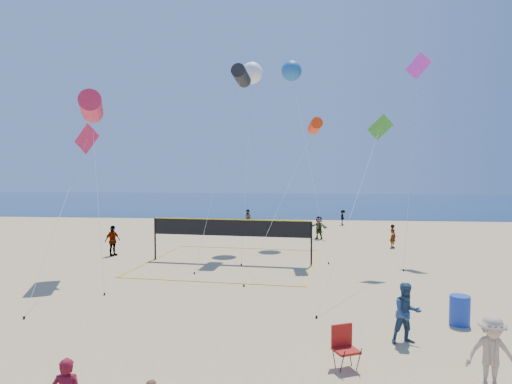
{
  "coord_description": "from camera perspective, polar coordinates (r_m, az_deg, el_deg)",
  "views": [
    {
      "loc": [
        2.49,
        -11.16,
        5.46
      ],
      "look_at": [
        1.24,
        2.0,
        4.76
      ],
      "focal_mm": 32.0,
      "sensor_mm": 36.0,
      "label": 1
    }
  ],
  "objects": [
    {
      "name": "kite_0",
      "position": [
        25.3,
        -19.9,
        10.01
      ],
      "size": [
        3.42,
        5.61,
        9.35
      ],
      "rotation": [
        0.0,
        0.0,
        0.38
      ],
      "color": "#D72242",
      "rests_on": "ground"
    },
    {
      "name": "far_person_0",
      "position": [
        29.86,
        -17.5,
        -5.82
      ],
      "size": [
        0.92,
        1.2,
        1.9
      ],
      "primitive_type": "imported",
      "rotation": [
        0.0,
        0.0,
        1.09
      ],
      "color": "gray",
      "rests_on": "ground"
    },
    {
      "name": "far_person_2",
      "position": [
        32.8,
        16.74,
        -5.29
      ],
      "size": [
        0.53,
        0.67,
        1.6
      ],
      "primitive_type": "imported",
      "rotation": [
        0.0,
        0.0,
        1.84
      ],
      "color": "gray",
      "rests_on": "ground"
    },
    {
      "name": "kite_2",
      "position": [
        26.92,
        7.38,
        8.16
      ],
      "size": [
        3.88,
        7.12,
        8.35
      ],
      "rotation": [
        0.0,
        0.0,
        0.11
      ],
      "color": "#FF390A",
      "rests_on": "ground"
    },
    {
      "name": "bystander_b",
      "position": [
        13.1,
        27.39,
        -17.51
      ],
      "size": [
        1.26,
        0.78,
        1.88
      ],
      "primitive_type": "imported",
      "rotation": [
        0.0,
        0.0,
        -0.07
      ],
      "color": "tan",
      "rests_on": "ground"
    },
    {
      "name": "trash_barrel",
      "position": [
        17.84,
        24.12,
        -13.35
      ],
      "size": [
        0.88,
        0.88,
        1.03
      ],
      "primitive_type": "cylinder",
      "rotation": [
        0.0,
        0.0,
        -0.36
      ],
      "color": "#1B3CAF",
      "rests_on": "ground"
    },
    {
      "name": "kite_5",
      "position": [
        30.13,
        19.54,
        13.33
      ],
      "size": [
        2.43,
        5.01,
        12.51
      ],
      "rotation": [
        0.0,
        0.0,
        -0.4
      ],
      "color": "#E931DB",
      "rests_on": "ground"
    },
    {
      "name": "kite_6",
      "position": [
        32.82,
        -0.51,
        14.65
      ],
      "size": [
        1.53,
        7.66,
        12.84
      ],
      "rotation": [
        0.0,
        0.0,
        -0.02
      ],
      "color": "white",
      "rests_on": "ground"
    },
    {
      "name": "bystander_a",
      "position": [
        15.38,
        18.33,
        -14.19
      ],
      "size": [
        1.05,
        0.9,
        1.9
      ],
      "primitive_type": "imported",
      "rotation": [
        0.0,
        0.0,
        0.21
      ],
      "color": "navy",
      "rests_on": "ground"
    },
    {
      "name": "kite_3",
      "position": [
        24.3,
        -20.7,
        5.33
      ],
      "size": [
        1.63,
        7.13,
        7.72
      ],
      "rotation": [
        0.0,
        0.0,
        -0.08
      ],
      "color": "#CF234D",
      "rests_on": "ground"
    },
    {
      "name": "kite_7",
      "position": [
        34.9,
        4.46,
        14.87
      ],
      "size": [
        3.18,
        9.1,
        13.39
      ],
      "rotation": [
        0.0,
        0.0,
        0.14
      ],
      "color": "#2063AF",
      "rests_on": "ground"
    },
    {
      "name": "far_person_3",
      "position": [
        42.47,
        -0.98,
        -3.28
      ],
      "size": [
        0.94,
        0.83,
        1.62
      ],
      "primitive_type": "imported",
      "rotation": [
        0.0,
        0.0,
        -0.33
      ],
      "color": "gray",
      "rests_on": "ground"
    },
    {
      "name": "kite_1",
      "position": [
        29.95,
        -1.87,
        14.31
      ],
      "size": [
        2.22,
        7.47,
        11.94
      ],
      "rotation": [
        0.0,
        0.0,
        -0.07
      ],
      "color": "black",
      "rests_on": "ground"
    },
    {
      "name": "ocean",
      "position": [
        73.4,
        3.47,
        -1.26
      ],
      "size": [
        140.0,
        50.0,
        0.03
      ],
      "primitive_type": "cube",
      "color": "#102D4F",
      "rests_on": "ground"
    },
    {
      "name": "far_person_4",
      "position": [
        44.59,
        10.81,
        -3.15
      ],
      "size": [
        0.75,
        1.03,
        1.44
      ],
      "primitive_type": "imported",
      "rotation": [
        0.0,
        0.0,
        1.33
      ],
      "color": "gray",
      "rests_on": "ground"
    },
    {
      "name": "volleyball_net",
      "position": [
        26.41,
        -3.19,
        -5.08
      ],
      "size": [
        10.32,
        10.19,
        2.54
      ],
      "rotation": [
        0.0,
        0.0,
        -0.09
      ],
      "color": "black",
      "rests_on": "ground"
    },
    {
      "name": "kite_4",
      "position": [
        24.62,
        14.86,
        6.57
      ],
      "size": [
        4.39,
        8.65,
        8.34
      ],
      "rotation": [
        0.0,
        0.0,
        0.32
      ],
      "color": "green",
      "rests_on": "ground"
    },
    {
      "name": "far_person_1",
      "position": [
        35.47,
        7.86,
        -4.44
      ],
      "size": [
        1.65,
        1.35,
        1.77
      ],
      "primitive_type": "imported",
      "rotation": [
        0.0,
        0.0,
        -0.59
      ],
      "color": "gray",
      "rests_on": "ground"
    },
    {
      "name": "camp_chair",
      "position": [
        13.34,
        10.95,
        -18.13
      ],
      "size": [
        0.8,
        0.92,
        1.29
      ],
      "rotation": [
        0.0,
        0.0,
        0.42
      ],
      "color": "#A81913",
      "rests_on": "ground"
    },
    {
      "name": "ground",
      "position": [
        12.67,
        -6.99,
        -22.54
      ],
      "size": [
        120.0,
        120.0,
        0.0
      ],
      "primitive_type": "plane",
      "color": "tan",
      "rests_on": "ground"
    }
  ]
}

